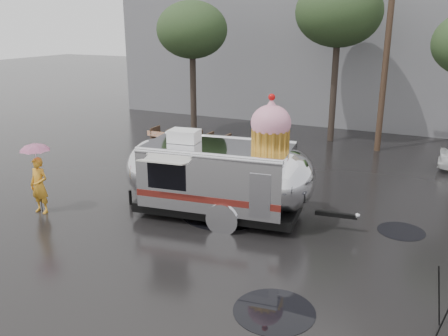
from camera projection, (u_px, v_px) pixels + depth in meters
The scene contains 10 objects.
ground at pixel (187, 272), 11.77m from camera, with size 120.00×120.00×0.00m, color black.
puddles at pixel (279, 252), 12.81m from camera, with size 11.35×11.49×0.01m.
grey_building at pixel (310, 12), 32.15m from camera, with size 22.00×12.00×13.00m, color slate.
utility_pole at pixel (387, 52), 21.42m from camera, with size 1.60×0.28×9.00m.
tree_left at pixel (192, 31), 24.22m from camera, with size 3.64×3.64×6.95m.
tree_mid at pixel (339, 13), 22.80m from camera, with size 4.20×4.20×8.03m.
barricade_row at pixel (190, 141), 22.48m from camera, with size 4.30×0.80×1.00m.
airstream_trailer at pixel (221, 174), 14.72m from camera, with size 7.50×3.46×4.07m.
person_left at pixel (39, 185), 15.20m from camera, with size 0.66×0.44×1.84m, color gold.
umbrella_pink at pixel (36, 155), 14.89m from camera, with size 1.16×1.16×2.34m.
Camera 1 is at (5.35, -9.04, 5.98)m, focal length 38.00 mm.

